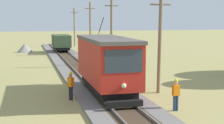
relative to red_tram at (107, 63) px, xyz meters
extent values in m
cube|color=red|center=(0.00, 0.02, 0.11)|extent=(2.50, 8.00, 2.60)
cube|color=#56514C|center=(0.00, 0.02, 1.52)|extent=(2.60, 8.32, 0.22)
cube|color=black|center=(0.00, 0.02, -1.47)|extent=(2.10, 7.04, 0.44)
cube|color=#2D3842|center=(0.00, -3.99, 0.57)|extent=(2.10, 0.03, 1.25)
cube|color=#2D3842|center=(1.26, 0.02, 0.47)|extent=(0.02, 6.72, 1.04)
sphere|color=#F4EAB2|center=(0.00, -4.04, -0.74)|extent=(0.28, 0.28, 0.28)
cylinder|color=black|center=(0.00, 1.62, 2.33)|extent=(0.05, 1.67, 1.19)
cube|color=black|center=(0.00, -4.18, -1.69)|extent=(2.00, 0.36, 0.32)
cylinder|color=black|center=(0.00, -2.22, -1.47)|extent=(1.54, 0.80, 0.80)
cylinder|color=black|center=(0.00, 2.26, -1.47)|extent=(1.54, 0.80, 0.80)
cube|color=#384C33|center=(0.00, 28.99, -0.42)|extent=(2.40, 5.20, 1.70)
cube|color=black|center=(0.00, 28.99, -1.49)|extent=(2.02, 4.78, 0.38)
cylinder|color=black|center=(0.00, 27.43, -1.49)|extent=(1.54, 0.76, 0.76)
cylinder|color=black|center=(0.00, 30.55, -1.49)|extent=(1.54, 0.76, 0.76)
cylinder|color=#7A664C|center=(3.62, -0.11, 1.18)|extent=(0.24, 0.48, 6.74)
cube|color=#7A664C|center=(3.62, -0.11, 3.74)|extent=(1.40, 0.10, 0.10)
cylinder|color=silver|center=(3.07, -0.11, 3.84)|extent=(0.08, 0.08, 0.10)
cylinder|color=silver|center=(4.17, -0.11, 3.84)|extent=(0.08, 0.08, 0.10)
cylinder|color=#7A664C|center=(3.62, 13.09, 1.40)|extent=(0.24, 0.36, 7.19)
cube|color=#7A664C|center=(3.62, 13.09, 4.13)|extent=(1.40, 0.10, 0.10)
cylinder|color=silver|center=(3.07, 13.09, 4.23)|extent=(0.08, 0.08, 0.10)
cylinder|color=silver|center=(4.17, 13.09, 4.23)|extent=(0.08, 0.08, 0.10)
cylinder|color=#7A664C|center=(3.62, 25.05, 1.43)|extent=(0.24, 0.32, 7.24)
cube|color=#7A664C|center=(3.62, 25.05, 4.18)|extent=(1.40, 0.10, 0.10)
cylinder|color=silver|center=(3.07, 25.05, 4.28)|extent=(0.08, 0.08, 0.10)
cylinder|color=silver|center=(4.17, 25.05, 4.28)|extent=(0.08, 0.08, 0.10)
cylinder|color=#7A664C|center=(3.62, 40.76, 1.26)|extent=(0.24, 0.53, 6.92)
cube|color=#7A664C|center=(3.62, 40.76, 3.89)|extent=(1.40, 0.10, 0.10)
cylinder|color=silver|center=(3.07, 40.76, 3.99)|extent=(0.08, 0.08, 0.10)
cylinder|color=silver|center=(4.17, 40.76, 3.99)|extent=(0.08, 0.08, 0.10)
cone|color=gray|center=(-5.21, 30.91, -1.52)|extent=(2.46, 2.46, 1.35)
cylinder|color=navy|center=(2.90, -4.48, -1.76)|extent=(0.15, 0.15, 0.86)
cylinder|color=navy|center=(2.74, -4.49, -1.76)|extent=(0.15, 0.15, 0.86)
cube|color=orange|center=(2.82, -4.49, -1.04)|extent=(0.39, 0.26, 0.58)
sphere|color=tan|center=(2.82, -4.49, -0.61)|extent=(0.22, 0.22, 0.22)
sphere|color=yellow|center=(2.82, -4.49, -0.51)|extent=(0.21, 0.21, 0.21)
cylinder|color=black|center=(-2.39, -0.71, -1.76)|extent=(0.15, 0.15, 0.86)
cylinder|color=black|center=(-2.47, -0.58, -1.76)|extent=(0.15, 0.15, 0.86)
cube|color=orange|center=(-2.43, -0.65, -1.04)|extent=(0.41, 0.45, 0.58)
sphere|color=#936B51|center=(-2.43, -0.65, -0.61)|extent=(0.22, 0.22, 0.22)
sphere|color=yellow|center=(-2.43, -0.65, -0.51)|extent=(0.21, 0.21, 0.21)
camera|label=1|loc=(-5.01, -21.20, 2.84)|focal=54.49mm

